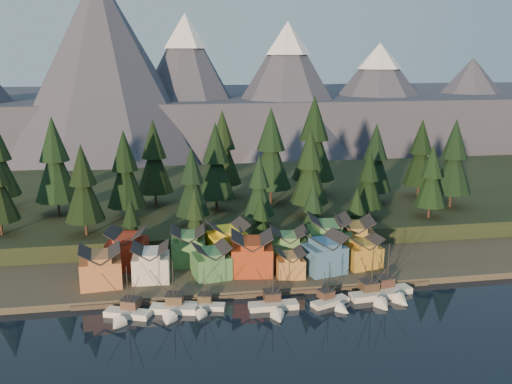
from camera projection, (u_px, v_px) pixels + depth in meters
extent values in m
plane|color=black|center=(272.00, 328.00, 111.60)|extent=(500.00, 500.00, 0.00)
cube|color=#3E372D|center=(242.00, 255.00, 149.72)|extent=(400.00, 50.00, 1.50)
cube|color=black|center=(221.00, 200.00, 197.05)|extent=(420.00, 100.00, 6.00)
cube|color=#4D4337|center=(257.00, 292.00, 127.28)|extent=(80.00, 4.00, 1.00)
cube|color=#4A4D5F|center=(192.00, 118.00, 337.82)|extent=(560.00, 160.00, 30.00)
cone|color=#4A4D5F|center=(102.00, 70.00, 265.82)|extent=(100.00, 100.00, 90.00)
cone|color=#4A4D5F|center=(187.00, 86.00, 291.81)|extent=(80.00, 80.00, 72.00)
cone|color=white|center=(185.00, 31.00, 285.33)|extent=(22.40, 22.40, 17.28)
cone|color=#4A4D5F|center=(287.00, 91.00, 289.06)|extent=(84.00, 84.00, 68.00)
cone|color=white|center=(288.00, 38.00, 282.94)|extent=(23.52, 23.52, 16.32)
cone|color=#4A4D5F|center=(378.00, 97.00, 314.67)|extent=(92.00, 92.00, 58.00)
cone|color=white|center=(380.00, 56.00, 309.45)|extent=(25.76, 25.76, 13.92)
cone|color=#4A4D5F|center=(469.00, 101.00, 333.20)|extent=(88.00, 88.00, 50.00)
cube|color=silver|center=(128.00, 314.00, 116.59)|extent=(9.86, 6.39, 1.68)
cone|color=silver|center=(117.00, 326.00, 111.71)|extent=(4.10, 4.13, 3.14)
cube|color=black|center=(128.00, 317.00, 116.74)|extent=(10.10, 6.52, 0.37)
cube|color=brown|center=(131.00, 304.00, 117.84)|extent=(4.28, 4.16, 1.88)
cube|color=#2A2727|center=(131.00, 299.00, 117.59)|extent=(4.55, 4.43, 0.21)
cylinder|color=black|center=(127.00, 288.00, 115.84)|extent=(0.19, 0.19, 9.42)
cylinder|color=black|center=(134.00, 293.00, 119.34)|extent=(0.15, 0.15, 4.61)
cube|color=white|center=(174.00, 310.00, 118.58)|extent=(10.02, 5.27, 1.73)
cone|color=white|center=(168.00, 321.00, 113.50)|extent=(3.88, 3.89, 3.24)
cube|color=black|center=(174.00, 313.00, 118.73)|extent=(10.26, 5.38, 0.38)
cube|color=brown|center=(175.00, 299.00, 119.87)|extent=(4.09, 3.93, 1.95)
cube|color=#2A2727|center=(175.00, 294.00, 119.62)|extent=(4.35, 4.19, 0.22)
cylinder|color=black|center=(173.00, 283.00, 117.80)|extent=(0.19, 0.19, 9.73)
cylinder|color=black|center=(176.00, 289.00, 121.43)|extent=(0.15, 0.15, 4.76)
cube|color=beige|center=(204.00, 307.00, 120.10)|extent=(9.16, 4.71, 1.40)
cone|color=beige|center=(200.00, 317.00, 115.43)|extent=(3.29, 3.55, 2.63)
cube|color=black|center=(204.00, 309.00, 120.23)|extent=(9.38, 4.80, 0.31)
cube|color=#4C3E28|center=(205.00, 298.00, 121.34)|extent=(3.37, 3.24, 1.58)
cube|color=#2A2727|center=(205.00, 294.00, 121.13)|extent=(3.58, 3.45, 0.18)
cylinder|color=black|center=(204.00, 286.00, 119.53)|extent=(0.16, 0.16, 7.89)
cylinder|color=black|center=(206.00, 289.00, 122.81)|extent=(0.12, 0.12, 3.86)
cube|color=beige|center=(273.00, 307.00, 120.12)|extent=(10.40, 3.20, 1.69)
cone|color=beige|center=(279.00, 319.00, 114.66)|extent=(3.17, 3.56, 3.16)
cube|color=black|center=(273.00, 310.00, 120.27)|extent=(10.66, 3.26, 0.37)
cube|color=#412C23|center=(272.00, 296.00, 121.55)|extent=(3.38, 3.17, 1.90)
cube|color=#2A2727|center=(272.00, 291.00, 121.30)|extent=(3.60, 3.39, 0.21)
cylinder|color=black|center=(273.00, 281.00, 119.42)|extent=(0.19, 0.19, 9.48)
cylinder|color=black|center=(270.00, 286.00, 123.27)|extent=(0.15, 0.15, 4.63)
cube|color=beige|center=(330.00, 303.00, 122.11)|extent=(8.99, 5.64, 1.47)
cone|color=beige|center=(344.00, 311.00, 118.18)|extent=(3.63, 3.72, 2.76)
cube|color=black|center=(330.00, 305.00, 122.24)|extent=(9.20, 5.76, 0.32)
cube|color=#4E3629|center=(326.00, 294.00, 123.08)|extent=(3.74, 3.63, 1.66)
cube|color=#2A2727|center=(326.00, 290.00, 122.86)|extent=(3.98, 3.87, 0.18)
cylinder|color=black|center=(329.00, 281.00, 121.40)|extent=(0.17, 0.17, 8.29)
cylinder|color=black|center=(321.00, 286.00, 124.25)|extent=(0.13, 0.13, 4.05)
cube|color=beige|center=(372.00, 297.00, 125.07)|extent=(10.28, 4.26, 1.82)
cone|color=beige|center=(384.00, 307.00, 119.90)|extent=(3.70, 3.70, 3.42)
cube|color=black|center=(372.00, 299.00, 125.23)|extent=(10.53, 4.34, 0.40)
cube|color=#483626|center=(369.00, 286.00, 126.38)|extent=(3.92, 3.72, 2.05)
cube|color=#2A2727|center=(369.00, 281.00, 126.11)|extent=(4.17, 3.96, 0.23)
cylinder|color=black|center=(373.00, 270.00, 124.23)|extent=(0.20, 0.20, 10.25)
cylinder|color=black|center=(365.00, 276.00, 127.95)|extent=(0.16, 0.16, 5.01)
cube|color=beige|center=(388.00, 292.00, 127.32)|extent=(10.97, 5.14, 1.83)
cone|color=beige|center=(403.00, 303.00, 122.01)|extent=(3.99, 4.12, 3.44)
cube|color=black|center=(388.00, 295.00, 127.48)|extent=(11.23, 5.24, 0.40)
cube|color=#4F352A|center=(384.00, 282.00, 128.67)|extent=(4.19, 4.00, 2.06)
cube|color=#2A2727|center=(384.00, 277.00, 128.39)|extent=(4.45, 4.26, 0.23)
cylinder|color=black|center=(388.00, 266.00, 126.48)|extent=(0.21, 0.21, 10.31)
cylinder|color=black|center=(379.00, 272.00, 130.29)|extent=(0.16, 0.16, 5.04)
cube|color=#A7663B|center=(101.00, 272.00, 127.82)|extent=(9.64, 8.62, 6.17)
cube|color=#A7663B|center=(100.00, 257.00, 126.95)|extent=(5.60, 8.11, 1.26)
cube|color=beige|center=(151.00, 268.00, 130.85)|extent=(8.64, 7.78, 5.96)
cube|color=beige|center=(151.00, 253.00, 130.01)|extent=(4.92, 7.43, 1.16)
cube|color=#417944|center=(212.00, 266.00, 132.69)|extent=(9.16, 8.71, 5.38)
cube|color=#417944|center=(211.00, 253.00, 131.93)|extent=(5.55, 7.99, 1.13)
cube|color=maroon|center=(252.00, 259.00, 134.98)|extent=(10.65, 9.68, 6.79)
cube|color=maroon|center=(252.00, 243.00, 134.02)|extent=(6.34, 8.94, 1.35)
cube|color=#AF783E|center=(290.00, 267.00, 133.32)|extent=(6.45, 6.45, 4.48)
cube|color=#AF783E|center=(290.00, 256.00, 132.69)|extent=(3.62, 6.24, 0.88)
cube|color=#3B668B|center=(324.00, 259.00, 135.61)|extent=(10.45, 9.42, 6.58)
cube|color=#3B668B|center=(325.00, 243.00, 134.68)|extent=(6.51, 8.32, 1.26)
cube|color=#A47B2A|center=(363.00, 256.00, 139.06)|extent=(8.53, 7.67, 5.37)
cube|color=#A47B2A|center=(363.00, 244.00, 138.30)|extent=(5.03, 7.14, 1.10)
cube|color=maroon|center=(128.00, 254.00, 138.37)|extent=(10.39, 9.62, 6.98)
cube|color=maroon|center=(127.00, 238.00, 137.40)|extent=(6.41, 8.65, 1.26)
cube|color=#477C43|center=(188.00, 251.00, 140.76)|extent=(8.70, 8.23, 6.68)
cube|color=#477C43|center=(188.00, 236.00, 139.84)|extent=(5.00, 7.83, 1.16)
cube|color=yellow|center=(228.00, 247.00, 143.08)|extent=(10.70, 9.57, 7.06)
cube|color=yellow|center=(228.00, 231.00, 142.09)|extent=(6.51, 8.64, 1.32)
cube|color=#4E8548|center=(288.00, 251.00, 141.97)|extent=(9.30, 7.95, 6.08)
cube|color=#4E8548|center=(288.00, 237.00, 141.11)|extent=(5.43, 7.41, 1.21)
cube|color=#437B44|center=(328.00, 243.00, 144.92)|extent=(11.15, 10.19, 7.84)
cube|color=#437B44|center=(329.00, 226.00, 143.83)|extent=(6.63, 9.42, 1.42)
cube|color=olive|center=(354.00, 242.00, 146.15)|extent=(10.25, 9.79, 7.30)
cube|color=olive|center=(355.00, 227.00, 145.14)|extent=(6.24, 8.96, 1.26)
cylinder|color=#332319|center=(1.00, 227.00, 149.21)|extent=(0.70, 0.70, 4.19)
cylinder|color=#332319|center=(59.00, 207.00, 166.40)|extent=(0.70, 0.70, 5.13)
cone|color=black|center=(55.00, 170.00, 163.77)|extent=(12.54, 12.54, 17.68)
cone|color=black|center=(53.00, 139.00, 161.61)|extent=(8.55, 8.55, 12.83)
cylinder|color=#332319|center=(86.00, 227.00, 149.01)|extent=(0.70, 0.70, 4.24)
cone|color=black|center=(84.00, 193.00, 146.84)|extent=(10.37, 10.37, 14.61)
cone|color=black|center=(82.00, 164.00, 145.05)|extent=(7.07, 7.07, 10.60)
cylinder|color=#332319|center=(127.00, 213.00, 162.12)|extent=(0.70, 0.70, 4.57)
cone|color=black|center=(125.00, 179.00, 159.78)|extent=(11.16, 11.16, 15.73)
cone|color=black|center=(124.00, 150.00, 157.85)|extent=(7.61, 7.61, 11.41)
cylinder|color=#332319|center=(156.00, 198.00, 177.78)|extent=(0.70, 0.70, 4.75)
cone|color=black|center=(154.00, 166.00, 175.34)|extent=(11.61, 11.61, 16.36)
cone|color=black|center=(153.00, 139.00, 173.34)|extent=(7.91, 7.91, 11.87)
cylinder|color=#332319|center=(193.00, 220.00, 155.60)|extent=(0.70, 0.70, 3.92)
cone|color=black|center=(192.00, 190.00, 153.59)|extent=(9.58, 9.58, 13.50)
cone|color=black|center=(192.00, 165.00, 151.94)|extent=(6.53, 6.53, 9.80)
cylinder|color=#332319|center=(217.00, 204.00, 171.19)|extent=(0.70, 0.70, 4.73)
cone|color=black|center=(216.00, 170.00, 168.76)|extent=(11.55, 11.55, 16.28)
cone|color=black|center=(215.00, 142.00, 166.77)|extent=(7.88, 7.88, 11.82)
cylinder|color=#332319|center=(259.00, 220.00, 156.71)|extent=(0.70, 0.70, 3.49)
cone|color=black|center=(259.00, 193.00, 154.92)|extent=(8.54, 8.54, 12.03)
cone|color=black|center=(259.00, 171.00, 153.45)|extent=(5.82, 5.82, 8.73)
cylinder|color=#332319|center=(271.00, 195.00, 180.80)|extent=(0.70, 0.70, 5.34)
cone|color=black|center=(271.00, 159.00, 178.05)|extent=(13.06, 13.06, 18.41)
cone|color=black|center=(271.00, 129.00, 175.80)|extent=(8.91, 8.91, 13.36)
cylinder|color=#332319|center=(309.00, 209.00, 165.94)|extent=(0.70, 0.70, 4.54)
cone|color=black|center=(310.00, 176.00, 163.61)|extent=(11.09, 11.09, 15.63)
cone|color=black|center=(310.00, 148.00, 161.70)|extent=(7.56, 7.56, 11.35)
cylinder|color=#332319|center=(313.00, 186.00, 191.04)|extent=(0.70, 0.70, 5.83)
cone|color=black|center=(314.00, 149.00, 188.05)|extent=(14.26, 14.26, 20.10)
cone|color=black|center=(314.00, 118.00, 185.59)|extent=(9.72, 9.72, 14.59)
cylinder|color=#332319|center=(367.00, 213.00, 163.92)|extent=(0.70, 0.70, 3.54)
cone|color=black|center=(369.00, 187.00, 162.10)|extent=(8.66, 8.66, 12.21)
cone|color=black|center=(370.00, 165.00, 160.61)|extent=(5.91, 5.91, 8.86)
cylinder|color=#332319|center=(373.00, 196.00, 180.45)|extent=(0.70, 0.70, 4.48)
cone|color=black|center=(375.00, 166.00, 178.15)|extent=(10.95, 10.95, 15.42)
cone|color=black|center=(376.00, 141.00, 176.26)|extent=(7.46, 7.46, 11.19)
cylinder|color=#332319|center=(429.00, 211.00, 164.96)|extent=(0.70, 0.70, 3.76)
cone|color=black|center=(431.00, 184.00, 163.03)|extent=(9.19, 9.19, 12.95)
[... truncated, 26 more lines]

